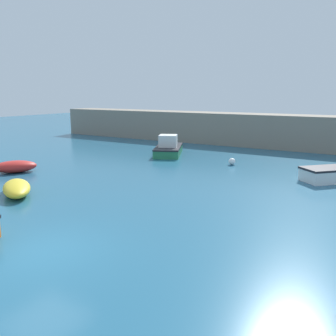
% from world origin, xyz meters
% --- Properties ---
extents(ground_plane, '(120.00, 120.00, 0.20)m').
position_xyz_m(ground_plane, '(0.00, 0.00, -0.10)').
color(ground_plane, '#235B7A').
extents(harbor_breakwater, '(49.44, 3.32, 2.98)m').
position_xyz_m(harbor_breakwater, '(0.00, 26.71, 1.49)').
color(harbor_breakwater, gray).
rests_on(harbor_breakwater, ground_plane).
extents(rowboat_white_midwater, '(3.40, 2.94, 0.67)m').
position_xyz_m(rowboat_white_midwater, '(-6.39, 3.87, 0.34)').
color(rowboat_white_midwater, yellow).
rests_on(rowboat_white_midwater, ground_plane).
extents(cabin_cruiser_white, '(3.72, 4.93, 1.64)m').
position_xyz_m(cabin_cruiser_white, '(-6.36, 17.96, 0.54)').
color(cabin_cruiser_white, '#287A4C').
rests_on(cabin_cruiser_white, ground_plane).
extents(rowboat_blue_near, '(2.65, 2.92, 0.74)m').
position_xyz_m(rowboat_blue_near, '(-11.02, 7.16, 0.37)').
color(rowboat_blue_near, red).
rests_on(rowboat_blue_near, ground_plane).
extents(mooring_buoy_white, '(0.47, 0.47, 0.47)m').
position_xyz_m(mooring_buoy_white, '(-0.37, 16.68, 0.24)').
color(mooring_buoy_white, white).
rests_on(mooring_buoy_white, ground_plane).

